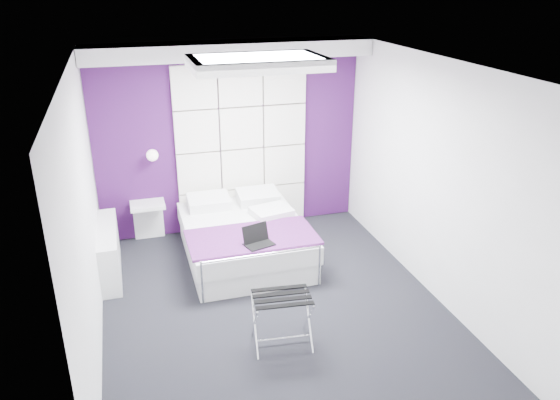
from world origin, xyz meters
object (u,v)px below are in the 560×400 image
at_px(bed, 244,238).
at_px(nightstand, 147,205).
at_px(radiator, 109,251).
at_px(wall_lamp, 152,154).
at_px(laptop, 258,239).
at_px(luggage_rack, 282,320).

distance_m(bed, nightstand, 1.40).
bearing_deg(radiator, nightstand, 54.30).
bearing_deg(bed, wall_lamp, 140.03).
bearing_deg(nightstand, laptop, -51.57).
height_order(radiator, bed, bed).
relative_size(radiator, laptop, 3.76).
distance_m(bed, luggage_rack, 1.82).
bearing_deg(bed, radiator, 177.40).
relative_size(radiator, luggage_rack, 2.18).
xyz_separation_m(wall_lamp, laptop, (1.02, -1.48, -0.65)).
height_order(wall_lamp, radiator, wall_lamp).
bearing_deg(laptop, radiator, 140.12).
xyz_separation_m(bed, nightstand, (-1.12, 0.79, 0.27)).
xyz_separation_m(wall_lamp, luggage_rack, (0.95, -2.66, -0.95)).
height_order(radiator, luggage_rack, radiator).
height_order(nightstand, luggage_rack, nightstand).
distance_m(luggage_rack, laptop, 1.21).
xyz_separation_m(wall_lamp, bed, (1.00, -0.83, -0.95)).
height_order(luggage_rack, laptop, laptop).
bearing_deg(radiator, luggage_rack, -50.02).
relative_size(wall_lamp, nightstand, 0.34).
bearing_deg(laptop, wall_lamp, 108.15).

